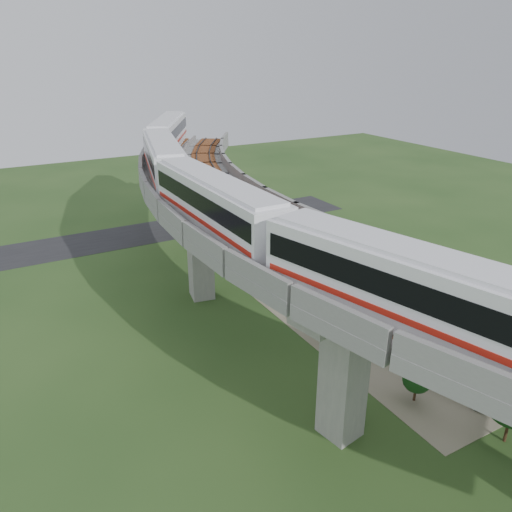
% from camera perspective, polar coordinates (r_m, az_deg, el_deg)
% --- Properties ---
extents(ground, '(160.00, 160.00, 0.00)m').
position_cam_1_polar(ground, '(39.15, -1.21, -10.96)').
color(ground, '#28471C').
rests_on(ground, ground).
extents(dirt_lot, '(18.00, 26.00, 0.04)m').
position_cam_1_polar(dirt_lot, '(45.20, 16.02, -6.95)').
color(dirt_lot, gray).
rests_on(dirt_lot, ground).
extents(asphalt_road, '(60.00, 8.00, 0.03)m').
position_cam_1_polar(asphalt_road, '(64.53, -13.87, 2.33)').
color(asphalt_road, '#232326').
rests_on(asphalt_road, ground).
extents(viaduct, '(19.58, 73.98, 11.40)m').
position_cam_1_polar(viaduct, '(36.81, 3.96, 2.55)').
color(viaduct, '#99968E').
rests_on(viaduct, ground).
extents(metro_train, '(13.71, 60.96, 3.64)m').
position_cam_1_polar(metro_train, '(39.84, -4.88, 8.97)').
color(metro_train, white).
rests_on(metro_train, ground).
extents(fence, '(3.87, 38.73, 1.50)m').
position_cam_1_polar(fence, '(43.51, 10.26, -6.49)').
color(fence, '#2D382D').
rests_on(fence, ground).
extents(tree_0, '(2.68, 2.68, 2.97)m').
position_cam_1_polar(tree_0, '(62.17, -1.41, 4.00)').
color(tree_0, '#382314').
rests_on(tree_0, ground).
extents(tree_1, '(2.29, 2.29, 2.90)m').
position_cam_1_polar(tree_1, '(53.99, -1.49, 1.17)').
color(tree_1, '#382314').
rests_on(tree_1, ground).
extents(tree_2, '(2.81, 2.81, 3.11)m').
position_cam_1_polar(tree_2, '(48.27, 1.68, -1.53)').
color(tree_2, '#382314').
rests_on(tree_2, ground).
extents(tree_3, '(2.58, 2.58, 2.89)m').
position_cam_1_polar(tree_3, '(40.24, 9.51, -7.30)').
color(tree_3, '#382314').
rests_on(tree_3, ground).
extents(tree_4, '(1.85, 1.85, 2.40)m').
position_cam_1_polar(tree_4, '(35.17, 17.90, -13.40)').
color(tree_4, '#382314').
rests_on(tree_4, ground).
extents(car_white, '(1.41, 3.39, 1.15)m').
position_cam_1_polar(car_white, '(37.14, 22.97, -13.96)').
color(car_white, silver).
rests_on(car_white, dirt_lot).
extents(car_red, '(2.95, 3.31, 1.09)m').
position_cam_1_polar(car_red, '(42.89, 20.25, -8.36)').
color(car_red, '#B11310').
rests_on(car_red, dirt_lot).
extents(car_dark, '(4.59, 3.60, 1.24)m').
position_cam_1_polar(car_dark, '(48.08, 9.99, -3.64)').
color(car_dark, black).
rests_on(car_dark, dirt_lot).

